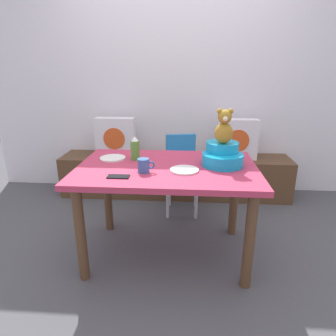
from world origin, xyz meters
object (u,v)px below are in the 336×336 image
object	(u,v)px
infant_seat_teal	(222,155)
book_stack	(191,155)
ketchup_bottle	(135,149)
coffee_mug	(144,165)
pillow_floral_right	(237,139)
dinner_plate_near	(184,170)
highchair	(183,164)
dining_table	(167,180)
teddy_bear	(224,127)
cell_phone	(118,177)
dinner_plate_far	(113,158)
pillow_floral_left	(116,137)

from	to	relation	value
infant_seat_teal	book_stack	bearing A→B (deg)	101.10
ketchup_bottle	coffee_mug	xyz separation A→B (m)	(0.11, -0.28, -0.04)
pillow_floral_right	dinner_plate_near	xyz separation A→B (m)	(-0.55, -1.26, 0.07)
highchair	dinner_plate_near	bearing A→B (deg)	-88.02
book_stack	dining_table	world-z (taller)	dining_table
dining_table	teddy_bear	distance (m)	0.56
teddy_bear	dinner_plate_near	size ratio (longest dim) A/B	1.25
book_stack	ketchup_bottle	xyz separation A→B (m)	(-0.44, -1.04, 0.34)
dinner_plate_near	cell_phone	distance (m)	0.45
dinner_plate_near	dinner_plate_far	size ratio (longest dim) A/B	1.00
book_stack	highchair	distance (m)	0.45
coffee_mug	dining_table	bearing A→B (deg)	44.38
highchair	teddy_bear	xyz separation A→B (m)	(0.30, -0.68, 0.50)
highchair	coffee_mug	distance (m)	0.96
cell_phone	pillow_floral_right	bearing A→B (deg)	-35.39
highchair	coffee_mug	size ratio (longest dim) A/B	6.58
dinner_plate_near	dinner_plate_far	xyz separation A→B (m)	(-0.57, 0.24, 0.00)
highchair	coffee_mug	world-z (taller)	coffee_mug
cell_phone	ketchup_bottle	bearing A→B (deg)	-6.73
dinner_plate_near	ketchup_bottle	bearing A→B (deg)	148.52
dinner_plate_near	book_stack	bearing A→B (deg)	87.57
dining_table	cell_phone	distance (m)	0.41
pillow_floral_left	dinner_plate_far	size ratio (longest dim) A/B	2.20
coffee_mug	cell_phone	xyz separation A→B (m)	(-0.15, -0.11, -0.04)
pillow_floral_left	dinner_plate_near	bearing A→B (deg)	-57.61
book_stack	dining_table	xyz separation A→B (m)	(-0.18, -1.18, 0.15)
pillow_floral_right	cell_phone	xyz separation A→B (m)	(-0.98, -1.41, 0.06)
cell_phone	book_stack	bearing A→B (deg)	-19.17
dining_table	ketchup_bottle	bearing A→B (deg)	151.85
dining_table	cell_phone	size ratio (longest dim) A/B	9.03
dining_table	infant_seat_teal	bearing A→B (deg)	8.75
dinner_plate_near	cell_phone	xyz separation A→B (m)	(-0.43, -0.16, -0.00)
book_stack	dinner_plate_far	size ratio (longest dim) A/B	1.00
pillow_floral_left	dinner_plate_far	distance (m)	1.04
highchair	cell_phone	bearing A→B (deg)	-111.78
book_stack	ketchup_bottle	size ratio (longest dim) A/B	1.08
pillow_floral_left	book_stack	bearing A→B (deg)	1.41
infant_seat_teal	pillow_floral_right	bearing A→B (deg)	75.63
dining_table	highchair	xyz separation A→B (m)	(0.10, 0.74, -0.11)
dinner_plate_far	cell_phone	world-z (taller)	dinner_plate_far
dinner_plate_near	dinner_plate_far	distance (m)	0.62
dinner_plate_near	highchair	bearing A→B (deg)	91.98
coffee_mug	cell_phone	bearing A→B (deg)	-143.97
highchair	teddy_bear	size ratio (longest dim) A/B	3.16
dinner_plate_near	pillow_floral_right	bearing A→B (deg)	66.19
ketchup_bottle	pillow_floral_left	bearing A→B (deg)	111.98
book_stack	highchair	xyz separation A→B (m)	(-0.08, -0.44, 0.04)
dinner_plate_far	ketchup_bottle	bearing A→B (deg)	-2.79
dinner_plate_far	pillow_floral_right	bearing A→B (deg)	42.05
pillow_floral_left	dinner_plate_far	world-z (taller)	pillow_floral_left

